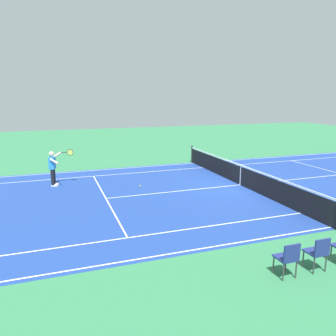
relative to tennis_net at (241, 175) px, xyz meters
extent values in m
plane|color=#2D7247|center=(0.00, 0.00, -0.49)|extent=(60.00, 60.00, 0.00)
cube|color=navy|center=(0.00, 0.00, -0.49)|extent=(24.20, 11.40, 0.00)
cube|color=white|center=(0.00, -5.50, -0.49)|extent=(23.80, 0.05, 0.01)
cube|color=white|center=(0.00, 5.50, -0.49)|extent=(23.80, 0.05, 0.01)
cube|color=white|center=(0.00, -4.11, -0.49)|extent=(23.80, 0.05, 0.01)
cube|color=white|center=(0.00, 4.11, -0.49)|extent=(23.80, 0.05, 0.01)
cube|color=white|center=(6.40, 0.00, -0.49)|extent=(0.05, 8.22, 0.01)
cube|color=white|center=(0.00, 0.00, -0.49)|extent=(12.80, 0.05, 0.01)
cylinder|color=#2D2D33|center=(0.00, -5.80, 0.05)|extent=(0.10, 0.10, 1.08)
cube|color=black|center=(0.00, 0.00, -0.05)|extent=(0.02, 11.60, 0.88)
cube|color=white|center=(0.00, 0.00, 0.46)|extent=(0.04, 11.60, 0.06)
cube|color=white|center=(0.00, 0.00, -0.05)|extent=(0.04, 0.06, 0.88)
cylinder|color=black|center=(8.44, -2.70, -0.04)|extent=(0.15, 0.15, 0.74)
cube|color=white|center=(8.39, -2.68, -0.45)|extent=(0.30, 0.18, 0.09)
cylinder|color=black|center=(8.38, -2.93, -0.04)|extent=(0.15, 0.15, 0.74)
cube|color=white|center=(8.32, -2.91, -0.45)|extent=(0.30, 0.18, 0.09)
cube|color=#2884D1|center=(8.41, -2.81, 0.61)|extent=(0.33, 0.43, 0.56)
sphere|color=beige|center=(8.41, -2.81, 1.04)|extent=(0.23, 0.23, 0.23)
cylinder|color=beige|center=(8.32, -2.50, 0.74)|extent=(0.39, 0.31, 0.26)
cylinder|color=beige|center=(8.17, -3.04, 0.94)|extent=(0.42, 0.12, 0.30)
cylinder|color=#232326|center=(7.85, -3.01, 1.05)|extent=(0.28, 0.11, 0.04)
torus|color=#232326|center=(7.57, -2.93, 1.05)|extent=(0.31, 0.11, 0.31)
cylinder|color=#C6D84C|center=(7.57, -2.93, 1.05)|extent=(0.26, 0.08, 0.27)
sphere|color=#CCE01E|center=(4.59, -1.31, -0.46)|extent=(0.07, 0.07, 0.07)
cylinder|color=#38383D|center=(1.79, 7.25, -0.27)|extent=(0.04, 0.04, 0.44)
cylinder|color=#38383D|center=(2.67, 7.25, -0.27)|extent=(0.04, 0.04, 0.44)
cylinder|color=#38383D|center=(2.31, 7.25, -0.27)|extent=(0.04, 0.04, 0.44)
cylinder|color=#38383D|center=(2.67, 7.61, -0.27)|extent=(0.04, 0.04, 0.44)
cylinder|color=#38383D|center=(2.31, 7.61, -0.27)|extent=(0.04, 0.04, 0.44)
cube|color=navy|center=(2.49, 7.43, -0.03)|extent=(0.44, 0.44, 0.04)
cube|color=navy|center=(2.49, 7.63, 0.19)|extent=(0.44, 0.04, 0.40)
cylinder|color=#38383D|center=(3.54, 7.25, -0.27)|extent=(0.04, 0.04, 0.44)
cylinder|color=#38383D|center=(3.18, 7.25, -0.27)|extent=(0.04, 0.04, 0.44)
cylinder|color=#38383D|center=(3.54, 7.61, -0.27)|extent=(0.04, 0.04, 0.44)
cylinder|color=#38383D|center=(3.18, 7.61, -0.27)|extent=(0.04, 0.04, 0.44)
cube|color=navy|center=(3.36, 7.43, -0.03)|extent=(0.44, 0.44, 0.04)
cube|color=navy|center=(3.36, 7.63, 0.19)|extent=(0.44, 0.04, 0.40)
camera|label=1|loc=(8.32, 13.19, 3.68)|focal=35.24mm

